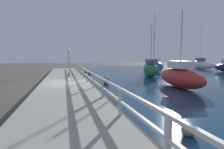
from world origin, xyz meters
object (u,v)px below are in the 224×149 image
dock_lamp (69,55)px  sailboat_yellow (154,65)px  sailboat_blue (153,66)px  sailboat_red (180,77)px  mooring_bollard (69,74)px  sailboat_green (151,69)px  sailboat_white (200,65)px

dock_lamp → sailboat_yellow: sailboat_yellow is taller
sailboat_blue → sailboat_red: (-4.54, -12.17, -0.10)m
mooring_bollard → sailboat_red: bearing=-42.0°
dock_lamp → sailboat_green: 11.73m
mooring_bollard → sailboat_yellow: size_ratio=0.08×
dock_lamp → sailboat_blue: (11.86, -2.38, -1.56)m
dock_lamp → sailboat_red: 16.37m
sailboat_red → sailboat_white: 23.09m
mooring_bollard → sailboat_blue: bearing=23.7°
mooring_bollard → dock_lamp: dock_lamp is taller
mooring_bollard → sailboat_green: 8.81m
sailboat_yellow → sailboat_white: bearing=-23.2°
sailboat_red → sailboat_yellow: 17.47m
dock_lamp → sailboat_blue: size_ratio=0.36×
sailboat_red → sailboat_yellow: (6.82, 16.08, 0.05)m
sailboat_white → mooring_bollard: bearing=-169.7°
sailboat_blue → sailboat_yellow: bearing=36.4°
sailboat_yellow → sailboat_white: 9.63m
mooring_bollard → sailboat_blue: sailboat_blue is taller
sailboat_white → sailboat_green: bearing=-158.9°
mooring_bollard → sailboat_green: bearing=-1.1°
sailboat_blue → sailboat_yellow: 4.53m
sailboat_blue → sailboat_white: size_ratio=1.08×
dock_lamp → sailboat_white: (23.79, 1.64, -1.60)m
sailboat_red → sailboat_yellow: sailboat_yellow is taller
sailboat_green → sailboat_blue: 6.43m
sailboat_red → sailboat_white: (16.46, 16.19, 0.05)m
mooring_bollard → sailboat_green: sailboat_green is taller
sailboat_yellow → mooring_bollard: bearing=-171.2°
sailboat_yellow → sailboat_white: sailboat_white is taller
sailboat_green → sailboat_white: size_ratio=0.72×
dock_lamp → sailboat_red: size_ratio=0.57×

